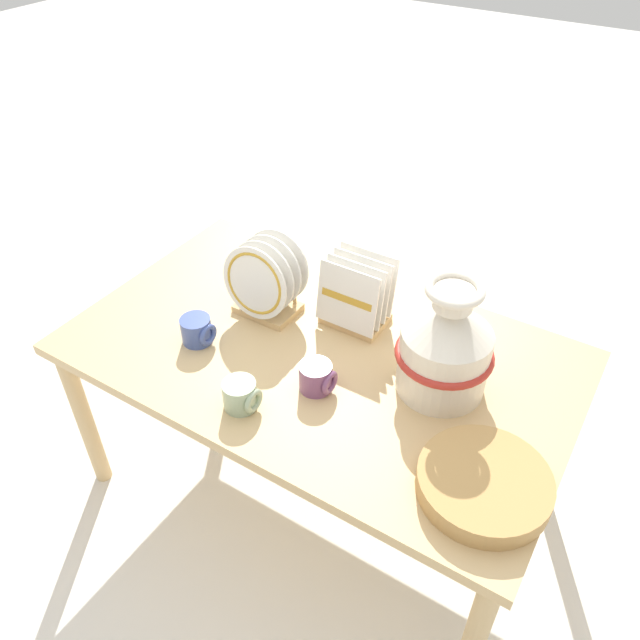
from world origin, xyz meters
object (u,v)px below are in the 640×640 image
Objects in this scene: dish_rack_round_plates at (265,284)px; wicker_charger_stack at (484,484)px; dish_rack_square_plates at (356,299)px; mug_cobalt_glaze at (198,330)px; mug_sage_glaze at (241,395)px; mug_plum_glaze at (317,377)px; ceramic_vase at (446,346)px.

dish_rack_round_plates is 0.82× the size of wicker_charger_stack.
mug_cobalt_glaze is (-0.35, -0.33, -0.04)m from dish_rack_square_plates.
dish_rack_square_plates is 0.48m from mug_sage_glaze.
wicker_charger_stack is 3.16× the size of mug_plum_glaze.
dish_rack_round_plates reaches higher than wicker_charger_stack.
dish_rack_round_plates is at bearing 161.21° from wicker_charger_stack.
dish_rack_square_plates is 2.23× the size of mug_cobalt_glaze.
dish_rack_round_plates is at bearing -157.16° from dish_rack_square_plates.
mug_plum_glaze is (0.32, -0.20, -0.07)m from dish_rack_round_plates.
mug_plum_glaze is (-0.28, -0.19, -0.11)m from ceramic_vase.
dish_rack_square_plates is 0.69m from wicker_charger_stack.
dish_rack_square_plates reaches higher than mug_plum_glaze.
dish_rack_square_plates is 2.23× the size of mug_plum_glaze.
ceramic_vase is 3.44× the size of mug_sage_glaze.
ceramic_vase is 0.60m from dish_rack_round_plates.
mug_cobalt_glaze is at bearing -136.59° from dish_rack_square_plates.
ceramic_vase is 3.44× the size of mug_plum_glaze.
mug_plum_glaze is 0.21m from mug_sage_glaze.
mug_sage_glaze is at bearing -63.26° from dish_rack_round_plates.
ceramic_vase is 1.09× the size of wicker_charger_stack.
dish_rack_round_plates is at bearing 147.56° from mug_plum_glaze.
mug_cobalt_glaze is (-0.69, -0.21, -0.11)m from ceramic_vase.
wicker_charger_stack is (0.22, -0.26, -0.12)m from ceramic_vase.
ceramic_vase reaches higher than mug_cobalt_glaze.
mug_sage_glaze is at bearing -27.53° from mug_cobalt_glaze.
dish_rack_square_plates is at bearing 43.41° from mug_cobalt_glaze.
mug_cobalt_glaze is (-0.91, 0.06, 0.01)m from wicker_charger_stack.
wicker_charger_stack is (0.82, -0.28, -0.08)m from dish_rack_round_plates.
ceramic_vase reaches higher than mug_plum_glaze.
wicker_charger_stack is at bearing -49.65° from ceramic_vase.
mug_cobalt_glaze is at bearing -111.93° from dish_rack_round_plates.
wicker_charger_stack is 3.16× the size of mug_cobalt_glaze.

